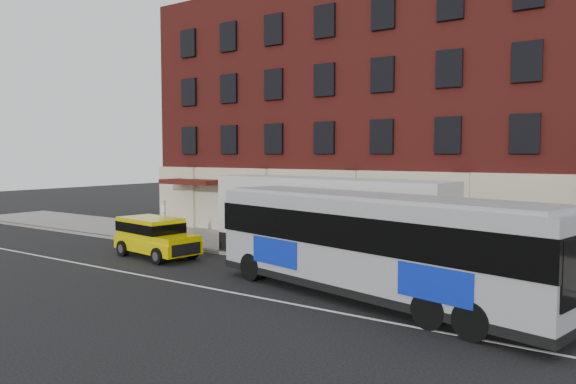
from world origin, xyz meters
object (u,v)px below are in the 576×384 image
Objects in this scene: yellow_suv at (154,235)px; city_bus at (373,242)px; sign_pole at (164,219)px; shipping_container at (326,222)px.

city_bus is at bearing -5.16° from yellow_suv.
shipping_container is (9.94, 0.65, 0.50)m from sign_pole.
sign_pole is 0.49× the size of yellow_suv.
shipping_container is (-4.42, 4.33, -0.06)m from city_bus.
city_bus reaches higher than yellow_suv.
sign_pole is 0.21× the size of shipping_container.
shipping_container reaches higher than city_bus.
sign_pole reaches higher than yellow_suv.
sign_pole is 3.32m from yellow_suv.
shipping_container reaches higher than yellow_suv.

